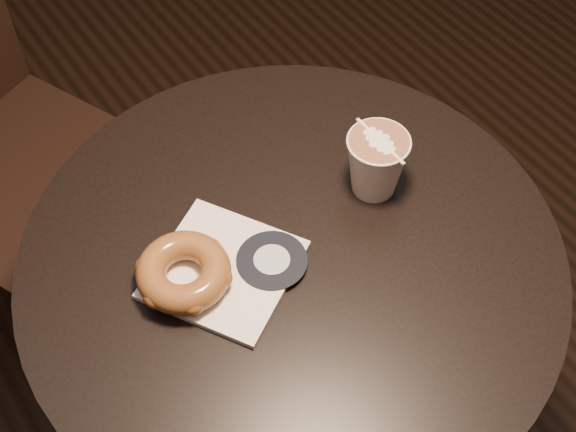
{
  "coord_description": "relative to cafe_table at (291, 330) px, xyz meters",
  "views": [
    {
      "loc": [
        -0.33,
        -0.47,
        1.59
      ],
      "look_at": [
        0.01,
        0.03,
        0.79
      ],
      "focal_mm": 50.0,
      "sensor_mm": 36.0,
      "label": 1
    }
  ],
  "objects": [
    {
      "name": "latte_cup",
      "position": [
        0.15,
        0.03,
        0.25
      ],
      "size": [
        0.08,
        0.08,
        0.09
      ],
      "primitive_type": null,
      "color": "silver",
      "rests_on": "cafe_table"
    },
    {
      "name": "doughnut",
      "position": [
        -0.13,
        0.04,
        0.23
      ],
      "size": [
        0.12,
        0.12,
        0.04
      ],
      "primitive_type": "torus",
      "color": "brown",
      "rests_on": "pastry_bag"
    },
    {
      "name": "cafe_table",
      "position": [
        0.0,
        0.0,
        0.0
      ],
      "size": [
        0.7,
        0.7,
        0.75
      ],
      "color": "black",
      "rests_on": "ground"
    },
    {
      "name": "pastry_bag",
      "position": [
        -0.09,
        0.03,
        0.2
      ],
      "size": [
        0.23,
        0.23,
        0.01
      ],
      "primitive_type": "cube",
      "rotation": [
        0.0,
        0.0,
        0.53
      ],
      "color": "white",
      "rests_on": "cafe_table"
    }
  ]
}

